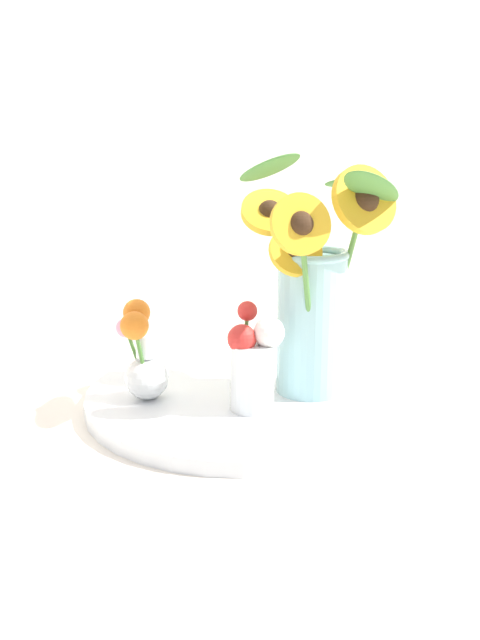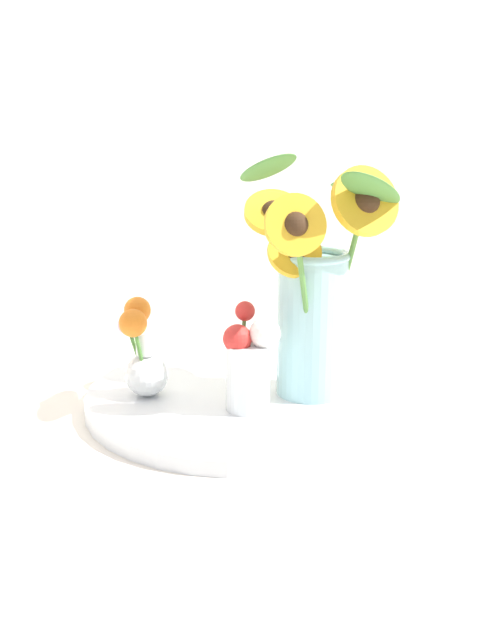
{
  "view_description": "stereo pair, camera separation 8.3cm",
  "coord_description": "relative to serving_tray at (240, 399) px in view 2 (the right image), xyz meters",
  "views": [
    {
      "loc": [
        -0.41,
        -0.81,
        0.39
      ],
      "look_at": [
        -0.02,
        0.06,
        0.12
      ],
      "focal_mm": 42.0,
      "sensor_mm": 36.0,
      "label": 1
    },
    {
      "loc": [
        -0.33,
        -0.84,
        0.39
      ],
      "look_at": [
        -0.02,
        0.06,
        0.12
      ],
      "focal_mm": 42.0,
      "sensor_mm": 36.0,
      "label": 2
    }
  ],
  "objects": [
    {
      "name": "ground_plane",
      "position": [
        0.02,
        -0.06,
        -0.01
      ],
      "size": [
        6.0,
        6.0,
        0.0
      ],
      "primitive_type": "plane",
      "color": "silver"
    },
    {
      "name": "serving_tray",
      "position": [
        0.0,
        0.0,
        0.0
      ],
      "size": [
        0.42,
        0.42,
        0.02
      ],
      "color": "silver",
      "rests_on": "ground_plane"
    },
    {
      "name": "mason_jar_sunflowers",
      "position": [
        0.09,
        -0.04,
        0.15
      ],
      "size": [
        0.21,
        0.22,
        0.33
      ],
      "color": "#9ED1D6",
      "rests_on": "serving_tray"
    },
    {
      "name": "vase_small_center",
      "position": [
        -0.01,
        -0.06,
        0.07
      ],
      "size": [
        0.07,
        0.07,
        0.14
      ],
      "color": "white",
      "rests_on": "serving_tray"
    },
    {
      "name": "vase_bulb_right",
      "position": [
        -0.13,
        0.03,
        0.07
      ],
      "size": [
        0.07,
        0.07,
        0.13
      ],
      "color": "white",
      "rests_on": "serving_tray"
    }
  ]
}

